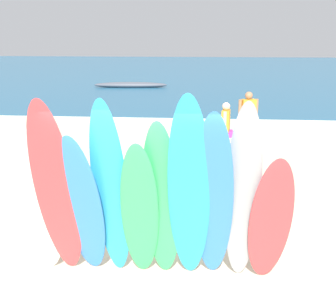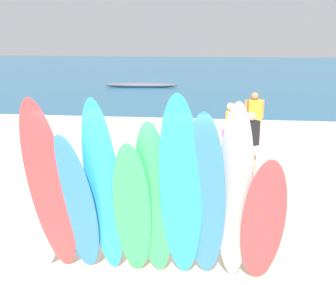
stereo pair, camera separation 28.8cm
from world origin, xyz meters
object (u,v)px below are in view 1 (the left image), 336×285
(beachgoer_by_water, at_px, (226,126))
(beachgoer_strolling, at_px, (247,140))
(surfboard_blue_7, at_px, (213,201))
(surfboard_teal_3, at_px, (111,192))
(surfboard_green_5, at_px, (161,203))
(surfboard_grey_8, at_px, (243,197))
(surfboard_green_4, at_px, (140,212))
(surfboard_rack, at_px, (156,228))
(beachgoer_midbeach, at_px, (248,115))
(surfboard_red_9, at_px, (270,222))
(surfboard_blue_2, at_px, (82,208))
(distant_boat, at_px, (131,85))
(surfboard_teal_6, at_px, (189,194))
(surfboard_red_1, at_px, (56,193))
(surfboard_white_0, at_px, (41,204))

(beachgoer_by_water, height_order, beachgoer_strolling, beachgoer_strolling)
(surfboard_blue_7, bearing_deg, surfboard_teal_3, -178.75)
(surfboard_green_5, bearing_deg, surfboard_grey_8, 1.69)
(surfboard_green_4, distance_m, beachgoer_strolling, 4.94)
(surfboard_grey_8, bearing_deg, surfboard_rack, 156.21)
(surfboard_blue_7, bearing_deg, beachgoer_midbeach, 84.69)
(surfboard_red_9, bearing_deg, beachgoer_midbeach, 81.82)
(surfboard_blue_2, relative_size, surfboard_grey_8, 0.84)
(beachgoer_strolling, bearing_deg, surfboard_green_4, 25.65)
(surfboard_rack, relative_size, surfboard_grey_8, 1.30)
(surfboard_blue_2, distance_m, beachgoer_strolling, 5.31)
(surfboard_teal_3, distance_m, distant_boat, 20.99)
(surfboard_rack, height_order, distant_boat, surfboard_rack)
(surfboard_red_9, distance_m, beachgoer_strolling, 4.55)
(surfboard_blue_7, bearing_deg, surfboard_red_9, 9.86)
(beachgoer_by_water, height_order, beachgoer_midbeach, beachgoer_midbeach)
(surfboard_green_5, distance_m, surfboard_red_9, 1.46)
(surfboard_rack, relative_size, beachgoer_midbeach, 2.15)
(surfboard_teal_6, bearing_deg, surfboard_red_1, -177.57)
(surfboard_red_1, bearing_deg, surfboard_blue_7, 1.73)
(surfboard_green_4, height_order, beachgoer_by_water, surfboard_green_4)
(surfboard_green_5, bearing_deg, distant_boat, 105.52)
(surfboard_white_0, distance_m, surfboard_green_4, 1.37)
(surfboard_blue_7, bearing_deg, surfboard_green_5, 175.73)
(surfboard_teal_6, relative_size, beachgoer_by_water, 1.86)
(surfboard_red_1, height_order, beachgoer_by_water, surfboard_red_1)
(surfboard_green_4, height_order, beachgoer_strolling, surfboard_green_4)
(surfboard_blue_7, relative_size, beachgoer_by_water, 1.73)
(surfboard_grey_8, bearing_deg, surfboard_teal_6, -170.56)
(surfboard_blue_2, bearing_deg, surfboard_teal_3, 9.22)
(surfboard_teal_3, bearing_deg, surfboard_red_9, 4.57)
(surfboard_red_1, relative_size, beachgoer_strolling, 1.74)
(surfboard_blue_2, height_order, surfboard_green_4, surfboard_blue_2)
(surfboard_green_4, relative_size, beachgoer_by_water, 1.41)
(surfboard_white_0, bearing_deg, surfboard_red_1, -28.18)
(surfboard_teal_6, xyz_separation_m, surfboard_grey_8, (0.69, 0.08, -0.05))
(beachgoer_by_water, relative_size, beachgoer_strolling, 0.96)
(surfboard_rack, height_order, surfboard_green_4, surfboard_green_4)
(surfboard_red_1, height_order, surfboard_teal_6, surfboard_teal_6)
(surfboard_teal_3, relative_size, surfboard_green_5, 1.12)
(surfboard_green_4, xyz_separation_m, beachgoer_by_water, (1.46, 6.18, -0.16))
(surfboard_rack, xyz_separation_m, surfboard_white_0, (-1.52, -0.56, 0.58))
(surfboard_teal_3, height_order, beachgoer_by_water, surfboard_teal_3)
(surfboard_teal_3, distance_m, surfboard_green_5, 0.69)
(surfboard_blue_2, xyz_separation_m, beachgoer_midbeach, (2.97, 7.50, -0.15))
(distant_boat, bearing_deg, beachgoer_by_water, -71.01)
(surfboard_teal_3, relative_size, surfboard_green_4, 1.25)
(surfboard_teal_6, bearing_deg, beachgoer_midbeach, 81.05)
(surfboard_teal_3, height_order, surfboard_teal_6, surfboard_teal_6)
(surfboard_green_5, bearing_deg, beachgoer_by_water, 84.24)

